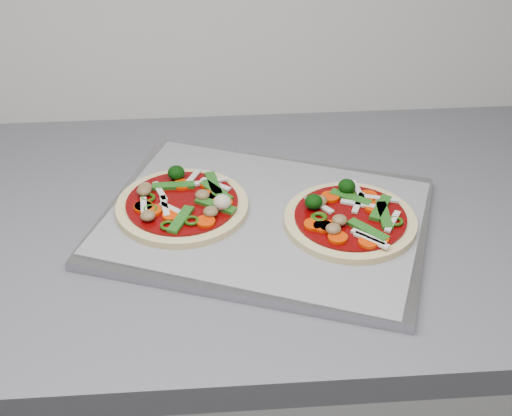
{
  "coord_description": "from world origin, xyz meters",
  "views": [
    {
      "loc": [
        -0.03,
        0.5,
        1.47
      ],
      "look_at": [
        0.03,
        1.28,
        0.93
      ],
      "focal_mm": 50.0,
      "sensor_mm": 36.0,
      "label": 1
    }
  ],
  "objects": [
    {
      "name": "pizza_left",
      "position": [
        -0.07,
        1.3,
        0.92
      ],
      "size": [
        0.23,
        0.23,
        0.03
      ],
      "rotation": [
        0.0,
        0.0,
        -0.35
      ],
      "color": "#DBC289",
      "rests_on": "parchment"
    },
    {
      "name": "baking_tray",
      "position": [
        0.04,
        1.28,
        0.91
      ],
      "size": [
        0.51,
        0.44,
        0.01
      ],
      "primitive_type": "cube",
      "rotation": [
        0.0,
        0.0,
        -0.34
      ],
      "color": "#9A999F",
      "rests_on": "countertop"
    },
    {
      "name": "countertop",
      "position": [
        0.0,
        1.3,
        0.88
      ],
      "size": [
        3.6,
        0.6,
        0.04
      ],
      "primitive_type": "cube",
      "color": "slate",
      "rests_on": "base_cabinet"
    },
    {
      "name": "pizza_right",
      "position": [
        0.15,
        1.25,
        0.92
      ],
      "size": [
        0.24,
        0.24,
        0.03
      ],
      "rotation": [
        0.0,
        0.0,
        -0.53
      ],
      "color": "#DBC289",
      "rests_on": "parchment"
    },
    {
      "name": "parchment",
      "position": [
        0.04,
        1.28,
        0.91
      ],
      "size": [
        0.49,
        0.43,
        0.0
      ],
      "primitive_type": "cube",
      "rotation": [
        0.0,
        0.0,
        -0.38
      ],
      "color": "gray",
      "rests_on": "baking_tray"
    }
  ]
}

